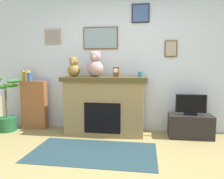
{
  "coord_description": "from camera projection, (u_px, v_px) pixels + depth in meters",
  "views": [
    {
      "loc": [
        0.46,
        -2.36,
        1.27
      ],
      "look_at": [
        -0.16,
        1.66,
        0.82
      ],
      "focal_mm": 35.63,
      "sensor_mm": 36.0,
      "label": 1
    }
  ],
  "objects": [
    {
      "name": "tv_stand",
      "position": [
        190.0,
        126.0,
        3.92
      ],
      "size": [
        0.75,
        0.4,
        0.4
      ],
      "primitive_type": "cube",
      "color": "black",
      "rests_on": "ground_plane"
    },
    {
      "name": "area_rug",
      "position": [
        93.0,
        152.0,
        3.25
      ],
      "size": [
        1.83,
        1.03,
        0.01
      ],
      "primitive_type": "cube",
      "color": "#213940",
      "rests_on": "ground_plane"
    },
    {
      "name": "fireplace",
      "position": [
        105.0,
        105.0,
        4.13
      ],
      "size": [
        1.54,
        0.63,
        1.06
      ],
      "color": "olive",
      "rests_on": "ground_plane"
    },
    {
      "name": "back_wall",
      "position": [
        123.0,
        63.0,
        4.34
      ],
      "size": [
        5.2,
        0.15,
        2.6
      ],
      "color": "silver",
      "rests_on": "ground_plane"
    },
    {
      "name": "television",
      "position": [
        191.0,
        105.0,
        3.88
      ],
      "size": [
        0.52,
        0.14,
        0.36
      ],
      "color": "black",
      "rests_on": "tv_stand"
    },
    {
      "name": "teddy_bear_brown",
      "position": [
        74.0,
        68.0,
        4.13
      ],
      "size": [
        0.23,
        0.23,
        0.36
      ],
      "color": "olive",
      "rests_on": "fireplace"
    },
    {
      "name": "bookshelf",
      "position": [
        34.0,
        104.0,
        4.44
      ],
      "size": [
        0.5,
        0.16,
        1.16
      ],
      "color": "brown",
      "rests_on": "ground_plane"
    },
    {
      "name": "potted_plant",
      "position": [
        7.0,
        113.0,
        4.28
      ],
      "size": [
        0.52,
        0.5,
        1.04
      ],
      "color": "#1E592D",
      "rests_on": "ground_plane"
    },
    {
      "name": "mantel_clock",
      "position": [
        116.0,
        72.0,
        4.02
      ],
      "size": [
        0.1,
        0.08,
        0.18
      ],
      "color": "brown",
      "rests_on": "fireplace"
    },
    {
      "name": "teddy_bear_tan",
      "position": [
        95.0,
        65.0,
        4.06
      ],
      "size": [
        0.29,
        0.29,
        0.48
      ],
      "color": "#A88786",
      "rests_on": "fireplace"
    },
    {
      "name": "candle_jar",
      "position": [
        140.0,
        74.0,
        3.96
      ],
      "size": [
        0.09,
        0.09,
        0.1
      ],
      "primitive_type": "cylinder",
      "color": "teal",
      "rests_on": "fireplace"
    },
    {
      "name": "ground_plane",
      "position": [
        104.0,
        177.0,
        2.52
      ],
      "size": [
        12.0,
        12.0,
        0.0
      ],
      "primitive_type": "plane",
      "color": "#92824E"
    }
  ]
}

